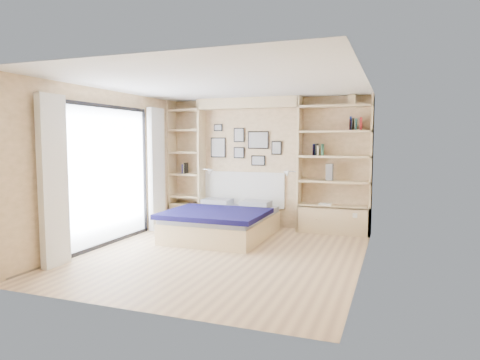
% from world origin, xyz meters
% --- Properties ---
extents(ground, '(4.50, 4.50, 0.00)m').
position_xyz_m(ground, '(0.00, 0.00, 0.00)').
color(ground, '#DBB885').
rests_on(ground, ground).
extents(room_shell, '(4.50, 4.50, 4.50)m').
position_xyz_m(room_shell, '(-0.39, 1.52, 1.08)').
color(room_shell, beige).
rests_on(room_shell, ground).
extents(bed, '(1.67, 2.14, 1.07)m').
position_xyz_m(bed, '(-0.45, 1.14, 0.27)').
color(bed, beige).
rests_on(bed, ground).
extents(photo_gallery, '(1.48, 0.02, 0.82)m').
position_xyz_m(photo_gallery, '(-0.45, 2.22, 1.60)').
color(photo_gallery, black).
rests_on(photo_gallery, ground).
extents(reading_lamps, '(1.92, 0.12, 0.15)m').
position_xyz_m(reading_lamps, '(-0.30, 2.00, 1.10)').
color(reading_lamps, silver).
rests_on(reading_lamps, ground).
extents(shelf_decor, '(3.52, 0.23, 2.03)m').
position_xyz_m(shelf_decor, '(1.08, 2.07, 1.70)').
color(shelf_decor, '#A51E1E').
rests_on(shelf_decor, ground).
extents(deck, '(3.20, 4.00, 0.05)m').
position_xyz_m(deck, '(-3.60, 0.00, 0.00)').
color(deck, '#6A604E').
rests_on(deck, ground).
extents(deck_chair, '(0.77, 0.94, 0.82)m').
position_xyz_m(deck_chair, '(-3.76, 1.01, 0.39)').
color(deck_chair, tan).
rests_on(deck_chair, ground).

